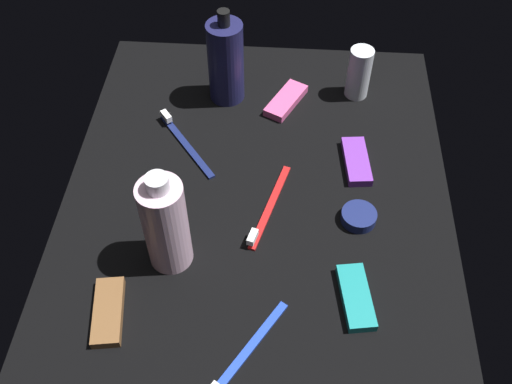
{
  "coord_description": "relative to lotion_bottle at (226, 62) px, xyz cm",
  "views": [
    {
      "loc": [
        -59.36,
        -4.12,
        75.23
      ],
      "look_at": [
        0.0,
        0.0,
        3.0
      ],
      "focal_mm": 40.95,
      "sensor_mm": 36.0,
      "label": 1
    }
  ],
  "objects": [
    {
      "name": "toothbrush_blue",
      "position": [
        -53.09,
        -7.31,
        -7.53
      ],
      "size": [
        15.84,
        10.65,
        2.1
      ],
      "color": "blue",
      "rests_on": "ground_plane"
    },
    {
      "name": "snack_bar_brown",
      "position": [
        -47.79,
        12.13,
        -7.39
      ],
      "size": [
        10.88,
        5.51,
        1.5
      ],
      "primitive_type": "cube",
      "rotation": [
        0.0,
        0.0,
        0.15
      ],
      "color": "brown",
      "rests_on": "ground_plane"
    },
    {
      "name": "cream_tin_left",
      "position": [
        -28.49,
        -23.97,
        -7.23
      ],
      "size": [
        5.66,
        5.66,
        1.82
      ],
      "primitive_type": "cylinder",
      "color": "navy",
      "rests_on": "ground_plane"
    },
    {
      "name": "deodorant_stick",
      "position": [
        2.24,
        -24.75,
        -3.04
      ],
      "size": [
        4.38,
        4.38,
        10.2
      ],
      "primitive_type": "cylinder",
      "color": "silver",
      "rests_on": "ground_plane"
    },
    {
      "name": "snack_bar_purple",
      "position": [
        -16.31,
        -24.11,
        -7.39
      ],
      "size": [
        10.77,
        5.09,
        1.5
      ],
      "primitive_type": "cube",
      "rotation": [
        0.0,
        0.0,
        0.11
      ],
      "color": "purple",
      "rests_on": "ground_plane"
    },
    {
      "name": "toothbrush_navy",
      "position": [
        -13.24,
        6.57,
        -7.53
      ],
      "size": [
        15.09,
        11.81,
        2.1
      ],
      "color": "navy",
      "rests_on": "ground_plane"
    },
    {
      "name": "snack_bar_pink",
      "position": [
        -1.51,
        -11.35,
        -7.39
      ],
      "size": [
        11.08,
        8.3,
        1.5
      ],
      "primitive_type": "cube",
      "rotation": [
        0.0,
        0.0,
        -0.47
      ],
      "color": "#E55999",
      "rests_on": "ground_plane"
    },
    {
      "name": "snack_bar_teal",
      "position": [
        -43.01,
        -22.97,
        -7.39
      ],
      "size": [
        10.91,
        5.62,
        1.5
      ],
      "primitive_type": "cube",
      "rotation": [
        0.0,
        0.0,
        0.16
      ],
      "color": "teal",
      "rests_on": "ground_plane"
    },
    {
      "name": "toothbrush_red",
      "position": [
        -27.89,
        -9.43,
        -7.53
      ],
      "size": [
        17.64,
        6.07,
        2.1
      ],
      "color": "red",
      "rests_on": "ground_plane"
    },
    {
      "name": "bodywash_bottle",
      "position": [
        -37.47,
        4.77,
        0.25
      ],
      "size": [
        6.57,
        6.57,
        18.4
      ],
      "color": "silver",
      "rests_on": "ground_plane"
    },
    {
      "name": "ground_plane",
      "position": [
        -26.25,
        -7.36,
        -8.74
      ],
      "size": [
        84.0,
        64.0,
        1.2
      ],
      "primitive_type": "cube",
      "color": "black"
    },
    {
      "name": "lotion_bottle",
      "position": [
        0.0,
        0.0,
        0.0
      ],
      "size": [
        6.62,
        6.62,
        18.72
      ],
      "color": "#1D1E4A",
      "rests_on": "ground_plane"
    }
  ]
}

